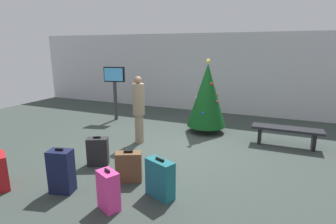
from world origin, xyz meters
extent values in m
plane|color=#38423D|center=(0.00, 0.00, 0.00)|extent=(16.00, 16.00, 0.00)
cube|color=silver|center=(0.00, 4.24, 1.48)|extent=(16.00, 0.20, 2.95)
cylinder|color=#4C3319|center=(0.46, 1.63, 0.10)|extent=(0.12, 0.12, 0.19)
cone|color=#0F4719|center=(0.46, 1.63, 1.10)|extent=(1.13, 1.13, 1.82)
sphere|color=#F2D84C|center=(0.46, 1.63, 2.07)|extent=(0.12, 0.12, 0.12)
sphere|color=red|center=(0.60, 1.53, 1.44)|extent=(0.08, 0.08, 0.08)
sphere|color=red|center=(0.72, 1.68, 1.11)|extent=(0.08, 0.08, 0.08)
sphere|color=blue|center=(0.47, 1.23, 0.66)|extent=(0.08, 0.08, 0.08)
sphere|color=red|center=(0.77, 1.56, 0.95)|extent=(0.08, 0.08, 0.08)
sphere|color=silver|center=(0.18, 1.56, 1.01)|extent=(0.08, 0.08, 0.08)
cylinder|color=#333338|center=(-2.77, 1.75, 0.65)|extent=(0.12, 0.12, 1.31)
cube|color=black|center=(-2.77, 1.75, 1.56)|extent=(0.71, 0.25, 0.50)
cube|color=#4CB2F2|center=(-2.77, 1.71, 1.56)|extent=(0.62, 0.17, 0.43)
cube|color=black|center=(2.64, 1.27, 0.45)|extent=(1.67, 0.44, 0.06)
cube|color=black|center=(2.01, 1.27, 0.21)|extent=(0.08, 0.35, 0.42)
cube|color=black|center=(3.27, 1.27, 0.21)|extent=(0.08, 0.35, 0.42)
cylinder|color=gray|center=(-0.91, 0.06, 0.38)|extent=(0.23, 0.23, 0.75)
cylinder|color=gray|center=(-0.91, 0.06, 1.15)|extent=(0.35, 0.35, 0.80)
sphere|color=#8C6647|center=(-0.91, 0.06, 1.65)|extent=(0.18, 0.18, 0.18)
cube|color=brown|center=(-0.06, -1.87, 0.28)|extent=(0.53, 0.41, 0.56)
cube|color=black|center=(-0.06, -1.87, 0.58)|extent=(0.16, 0.10, 0.04)
cube|color=#B2191E|center=(-2.03, -2.99, 0.31)|extent=(0.53, 0.45, 0.63)
cube|color=#232326|center=(-1.03, -1.52, 0.30)|extent=(0.49, 0.40, 0.60)
cube|color=black|center=(-1.03, -1.52, 0.62)|extent=(0.15, 0.09, 0.04)
cube|color=#141938|center=(-0.92, -2.67, 0.38)|extent=(0.44, 0.35, 0.76)
cube|color=black|center=(-0.92, -2.67, 0.78)|extent=(0.14, 0.06, 0.04)
cube|color=#E5388C|center=(0.12, -2.78, 0.31)|extent=(0.41, 0.36, 0.63)
cube|color=black|center=(0.12, -2.78, 0.65)|extent=(0.12, 0.08, 0.04)
cube|color=#19606B|center=(0.70, -2.15, 0.33)|extent=(0.55, 0.40, 0.65)
cube|color=black|center=(0.70, -2.15, 0.67)|extent=(0.18, 0.10, 0.04)
camera|label=1|loc=(2.42, -5.84, 2.46)|focal=28.77mm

